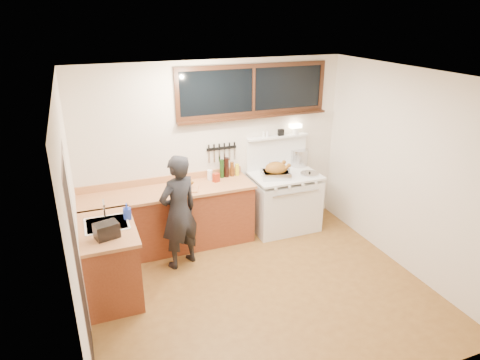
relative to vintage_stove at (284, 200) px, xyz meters
name	(u,v)px	position (x,y,z in m)	size (l,w,h in m)	color
ground_plane	(261,291)	(-1.00, -1.41, -0.48)	(4.00, 3.50, 0.02)	brown
room_shell	(264,165)	(-1.00, -1.41, 1.18)	(4.10, 3.60, 2.65)	silver
counter_back	(169,219)	(-1.80, 0.04, -0.01)	(2.44, 0.64, 1.00)	maroon
counter_left	(110,261)	(-2.70, -0.79, -0.02)	(0.64, 1.09, 0.90)	maroon
sink_unit	(107,228)	(-2.68, -0.71, 0.38)	(0.50, 0.45, 0.37)	white
vintage_stove	(284,200)	(0.00, 0.00, 0.00)	(1.02, 0.74, 1.59)	white
back_window	(254,96)	(-0.40, 0.31, 1.60)	(2.32, 0.13, 0.77)	black
left_doorway	(80,273)	(-2.99, -1.96, 0.62)	(0.02, 1.04, 2.17)	black
knife_strip	(222,149)	(-0.90, 0.32, 0.84)	(0.46, 0.03, 0.28)	black
man	(179,212)	(-1.77, -0.46, 0.31)	(0.67, 0.57, 1.56)	black
soap_bottle	(127,211)	(-2.43, -0.65, 0.53)	(0.10, 0.10, 0.20)	#233CB2
toaster	(107,230)	(-2.70, -1.04, 0.52)	(0.29, 0.23, 0.17)	black
cutting_board	(185,185)	(-1.56, -0.01, 0.49)	(0.46, 0.40, 0.14)	#BD7B4B
roast_turkey	(276,171)	(-0.19, -0.07, 0.53)	(0.48, 0.41, 0.24)	silver
stockpot	(299,157)	(0.39, 0.28, 0.57)	(0.34, 0.34, 0.27)	silver
saucepan	(273,165)	(-0.06, 0.29, 0.50)	(0.21, 0.30, 0.12)	silver
pot_lid	(310,174)	(0.35, -0.14, 0.44)	(0.32, 0.32, 0.04)	silver
coffee_tin	(216,178)	(-1.07, 0.08, 0.50)	(0.11, 0.10, 0.13)	#982A10
pitcher	(210,175)	(-1.13, 0.20, 0.51)	(0.10, 0.10, 0.15)	white
bottle_cluster	(228,168)	(-0.84, 0.22, 0.56)	(0.31, 0.07, 0.30)	black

